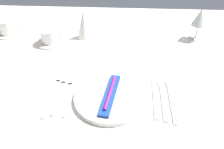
% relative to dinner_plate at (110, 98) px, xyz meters
% --- Properties ---
extents(dining_table, '(1.80, 1.11, 0.74)m').
position_rel_dinner_plate_xyz_m(dining_table, '(-0.00, 0.25, -0.09)').
color(dining_table, white).
rests_on(dining_table, ground).
extents(dinner_plate, '(0.26, 0.26, 0.02)m').
position_rel_dinner_plate_xyz_m(dinner_plate, '(0.00, 0.00, 0.00)').
color(dinner_plate, white).
rests_on(dinner_plate, dining_table).
extents(toothbrush_package, '(0.07, 0.21, 0.02)m').
position_rel_dinner_plate_xyz_m(toothbrush_package, '(0.00, 0.00, 0.02)').
color(toothbrush_package, blue).
rests_on(toothbrush_package, dinner_plate).
extents(fork_outer, '(0.03, 0.20, 0.00)m').
position_rel_dinner_plate_xyz_m(fork_outer, '(-0.16, 0.02, -0.01)').
color(fork_outer, beige).
rests_on(fork_outer, dining_table).
extents(fork_inner, '(0.02, 0.21, 0.00)m').
position_rel_dinner_plate_xyz_m(fork_inner, '(-0.19, 0.02, -0.01)').
color(fork_inner, beige).
rests_on(fork_inner, dining_table).
extents(fork_salad, '(0.03, 0.23, 0.00)m').
position_rel_dinner_plate_xyz_m(fork_salad, '(-0.21, 0.02, -0.01)').
color(fork_salad, beige).
rests_on(fork_salad, dining_table).
extents(dinner_knife, '(0.02, 0.21, 0.00)m').
position_rel_dinner_plate_xyz_m(dinner_knife, '(0.16, 0.01, -0.01)').
color(dinner_knife, beige).
rests_on(dinner_knife, dining_table).
extents(spoon_soup, '(0.03, 0.21, 0.01)m').
position_rel_dinner_plate_xyz_m(spoon_soup, '(0.19, 0.03, -0.01)').
color(spoon_soup, beige).
rests_on(spoon_soup, dining_table).
extents(spoon_dessert, '(0.03, 0.23, 0.01)m').
position_rel_dinner_plate_xyz_m(spoon_dessert, '(0.22, 0.04, -0.01)').
color(spoon_dessert, beige).
rests_on(spoon_dessert, dining_table).
extents(saucer_left, '(0.13, 0.13, 0.01)m').
position_rel_dinner_plate_xyz_m(saucer_left, '(-0.31, 0.37, -0.00)').
color(saucer_left, white).
rests_on(saucer_left, dining_table).
extents(coffee_cup_left, '(0.10, 0.08, 0.06)m').
position_rel_dinner_plate_xyz_m(coffee_cup_left, '(-0.31, 0.37, 0.03)').
color(coffee_cup_left, white).
rests_on(coffee_cup_left, saucer_left).
extents(saucer_right, '(0.13, 0.13, 0.01)m').
position_rel_dinner_plate_xyz_m(saucer_right, '(-0.54, 0.45, -0.00)').
color(saucer_right, white).
rests_on(saucer_right, dining_table).
extents(coffee_cup_right, '(0.11, 0.08, 0.07)m').
position_rel_dinner_plate_xyz_m(coffee_cup_right, '(-0.54, 0.45, 0.04)').
color(coffee_cup_right, white).
rests_on(coffee_cup_right, saucer_right).
extents(wine_glass_left, '(0.07, 0.07, 0.15)m').
position_rel_dinner_plate_xyz_m(wine_glass_left, '(0.39, 0.45, 0.10)').
color(wine_glass_left, silver).
rests_on(wine_glass_left, dining_table).
extents(napkin_folded, '(0.07, 0.07, 0.14)m').
position_rel_dinner_plate_xyz_m(napkin_folded, '(-0.15, 0.44, 0.06)').
color(napkin_folded, white).
rests_on(napkin_folded, dining_table).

